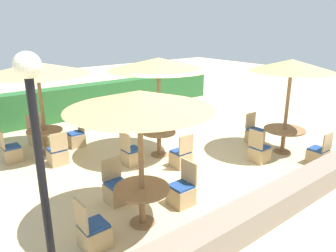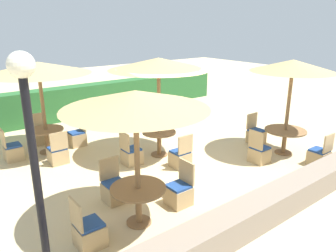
# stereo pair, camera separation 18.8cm
# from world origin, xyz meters

# --- Properties ---
(ground_plane) EXTENTS (40.00, 40.00, 0.00)m
(ground_plane) POSITION_xyz_m (0.00, 0.00, 0.00)
(ground_plane) COLOR #D1BA8C
(hedge_row) EXTENTS (13.00, 0.70, 1.26)m
(hedge_row) POSITION_xyz_m (0.00, 6.05, 0.63)
(hedge_row) COLOR #28602D
(hedge_row) RESTS_ON ground_plane
(stone_border) EXTENTS (10.00, 0.56, 0.54)m
(stone_border) POSITION_xyz_m (0.00, -3.06, 0.27)
(stone_border) COLOR gray
(stone_border) RESTS_ON ground_plane
(lamp_post) EXTENTS (0.36, 0.36, 3.32)m
(lamp_post) POSITION_xyz_m (-4.21, -1.75, 2.35)
(lamp_post) COLOR black
(lamp_post) RESTS_ON ground_plane
(parasol_front_right) EXTENTS (2.29, 2.29, 2.70)m
(parasol_front_right) POSITION_xyz_m (2.81, -1.29, 2.53)
(parasol_front_right) COLOR olive
(parasol_front_right) RESTS_ON ground_plane
(round_table_front_right) EXTENTS (1.16, 1.16, 0.72)m
(round_table_front_right) POSITION_xyz_m (2.81, -1.29, 0.58)
(round_table_front_right) COLOR olive
(round_table_front_right) RESTS_ON ground_plane
(patio_chair_front_right_west) EXTENTS (0.46, 0.46, 0.93)m
(patio_chair_front_right_west) POSITION_xyz_m (1.70, -1.26, 0.26)
(patio_chair_front_right_west) COLOR tan
(patio_chair_front_right_west) RESTS_ON ground_plane
(patio_chair_front_right_north) EXTENTS (0.46, 0.46, 0.93)m
(patio_chair_front_right_north) POSITION_xyz_m (2.83, -0.26, 0.26)
(patio_chair_front_right_north) COLOR tan
(patio_chair_front_right_north) RESTS_ON ground_plane
(patio_chair_front_right_south) EXTENTS (0.46, 0.46, 0.93)m
(patio_chair_front_right_south) POSITION_xyz_m (2.79, -2.38, 0.26)
(patio_chair_front_right_south) COLOR tan
(patio_chair_front_right_south) RESTS_ON ground_plane
(parasol_center) EXTENTS (2.70, 2.70, 2.77)m
(parasol_center) POSITION_xyz_m (-0.15, 0.82, 2.59)
(parasol_center) COLOR olive
(parasol_center) RESTS_ON ground_plane
(round_table_center) EXTENTS (0.95, 0.95, 0.71)m
(round_table_center) POSITION_xyz_m (-0.15, 0.82, 0.54)
(round_table_center) COLOR olive
(round_table_center) RESTS_ON ground_plane
(patio_chair_center_west) EXTENTS (0.46, 0.46, 0.93)m
(patio_chair_center_west) POSITION_xyz_m (-1.12, 0.77, 0.26)
(patio_chair_center_west) COLOR tan
(patio_chair_center_west) RESTS_ON ground_plane
(patio_chair_center_south) EXTENTS (0.46, 0.46, 0.93)m
(patio_chair_center_south) POSITION_xyz_m (-0.19, -0.18, 0.26)
(patio_chair_center_south) COLOR tan
(patio_chair_center_south) RESTS_ON ground_plane
(parasol_back_left) EXTENTS (2.84, 2.84, 2.64)m
(parasol_back_left) POSITION_xyz_m (-2.63, 2.99, 2.47)
(parasol_back_left) COLOR olive
(parasol_back_left) RESTS_ON ground_plane
(round_table_back_left) EXTENTS (1.00, 1.00, 0.72)m
(round_table_back_left) POSITION_xyz_m (-2.63, 2.99, 0.55)
(round_table_back_left) COLOR olive
(round_table_back_left) RESTS_ON ground_plane
(patio_chair_back_left_west) EXTENTS (0.46, 0.46, 0.93)m
(patio_chair_back_left_west) POSITION_xyz_m (-3.58, 3.01, 0.26)
(patio_chair_back_left_west) COLOR tan
(patio_chair_back_left_west) RESTS_ON ground_plane
(patio_chair_back_left_south) EXTENTS (0.46, 0.46, 0.93)m
(patio_chair_back_left_south) POSITION_xyz_m (-2.66, 2.03, 0.26)
(patio_chair_back_left_south) COLOR tan
(patio_chair_back_left_south) RESTS_ON ground_plane
(patio_chair_back_left_north) EXTENTS (0.46, 0.46, 0.93)m
(patio_chair_back_left_north) POSITION_xyz_m (-2.59, 3.90, 0.26)
(patio_chair_back_left_north) COLOR tan
(patio_chair_back_left_north) RESTS_ON ground_plane
(patio_chair_back_left_east) EXTENTS (0.46, 0.46, 0.93)m
(patio_chair_back_left_east) POSITION_xyz_m (-1.70, 2.99, 0.26)
(patio_chair_back_left_east) COLOR tan
(patio_chair_back_left_east) RESTS_ON ground_plane
(parasol_front_left) EXTENTS (2.57, 2.57, 2.57)m
(parasol_front_left) POSITION_xyz_m (-2.44, -1.65, 2.40)
(parasol_front_left) COLOR olive
(parasol_front_left) RESTS_ON ground_plane
(round_table_front_left) EXTENTS (1.04, 1.04, 0.75)m
(round_table_front_left) POSITION_xyz_m (-2.44, -1.65, 0.59)
(round_table_front_left) COLOR olive
(round_table_front_left) RESTS_ON ground_plane
(patio_chair_front_left_north) EXTENTS (0.46, 0.46, 0.93)m
(patio_chair_front_left_north) POSITION_xyz_m (-2.41, -0.65, 0.26)
(patio_chair_front_left_north) COLOR tan
(patio_chair_front_left_north) RESTS_ON ground_plane
(patio_chair_front_left_west) EXTENTS (0.46, 0.46, 0.93)m
(patio_chair_front_left_west) POSITION_xyz_m (-3.48, -1.71, 0.26)
(patio_chair_front_left_west) COLOR tan
(patio_chair_front_left_west) RESTS_ON ground_plane
(patio_chair_front_left_east) EXTENTS (0.46, 0.46, 0.93)m
(patio_chair_front_left_east) POSITION_xyz_m (-1.41, -1.60, 0.26)
(patio_chair_front_left_east) COLOR tan
(patio_chair_front_left_east) RESTS_ON ground_plane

